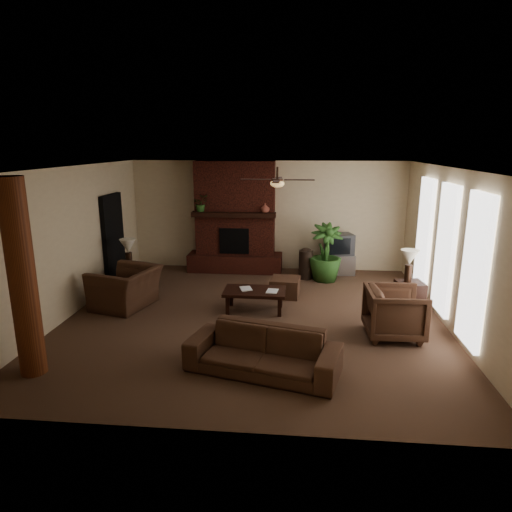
# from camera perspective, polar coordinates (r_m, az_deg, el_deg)

# --- Properties ---
(room_shell) EXTENTS (7.00, 7.00, 7.00)m
(room_shell) POSITION_cam_1_polar(r_m,az_deg,el_deg) (8.14, -0.26, 1.36)
(room_shell) COLOR brown
(room_shell) RESTS_ON ground
(fireplace) EXTENTS (2.40, 0.70, 2.80)m
(fireplace) POSITION_cam_1_polar(r_m,az_deg,el_deg) (11.42, -2.67, 3.81)
(fireplace) COLOR #542016
(fireplace) RESTS_ON ground
(windows) EXTENTS (0.08, 3.65, 2.35)m
(windows) POSITION_cam_1_polar(r_m,az_deg,el_deg) (8.73, 23.04, 0.75)
(windows) COLOR white
(windows) RESTS_ON ground
(log_column) EXTENTS (0.36, 0.36, 2.80)m
(log_column) POSITION_cam_1_polar(r_m,az_deg,el_deg) (6.89, -27.71, -2.68)
(log_column) COLOR brown
(log_column) RESTS_ON ground
(doorway) EXTENTS (0.10, 1.00, 2.10)m
(doorway) POSITION_cam_1_polar(r_m,az_deg,el_deg) (10.80, -17.77, 1.97)
(doorway) COLOR black
(doorway) RESTS_ON ground
(ceiling_fan) EXTENTS (1.35, 1.35, 0.37)m
(ceiling_fan) POSITION_cam_1_polar(r_m,az_deg,el_deg) (8.24, 2.74, 9.45)
(ceiling_fan) COLOR #311F16
(ceiling_fan) RESTS_ON ceiling
(sofa) EXTENTS (2.27, 1.16, 0.85)m
(sofa) POSITION_cam_1_polar(r_m,az_deg,el_deg) (6.48, 0.90, -11.22)
(sofa) COLOR #482E1F
(sofa) RESTS_ON ground
(armchair_left) EXTENTS (1.08, 1.38, 1.07)m
(armchair_left) POSITION_cam_1_polar(r_m,az_deg,el_deg) (9.31, -16.37, -3.11)
(armchair_left) COLOR #482E1F
(armchair_left) RESTS_ON ground
(armchair_right) EXTENTS (0.88, 0.94, 0.95)m
(armchair_right) POSITION_cam_1_polar(r_m,az_deg,el_deg) (7.92, 17.36, -6.67)
(armchair_right) COLOR #482E1F
(armchair_right) RESTS_ON ground
(coffee_table) EXTENTS (1.20, 0.70, 0.43)m
(coffee_table) POSITION_cam_1_polar(r_m,az_deg,el_deg) (8.75, -0.17, -4.72)
(coffee_table) COLOR black
(coffee_table) RESTS_ON ground
(ottoman) EXTENTS (0.66, 0.66, 0.40)m
(ottoman) POSITION_cam_1_polar(r_m,az_deg,el_deg) (9.66, 3.73, -3.99)
(ottoman) COLOR #482E1F
(ottoman) RESTS_ON ground
(tv_stand) EXTENTS (0.88, 0.55, 0.50)m
(tv_stand) POSITION_cam_1_polar(r_m,az_deg,el_deg) (11.48, 10.32, -0.98)
(tv_stand) COLOR #ACACAE
(tv_stand) RESTS_ON ground
(tv) EXTENTS (0.75, 0.67, 0.52)m
(tv) POSITION_cam_1_polar(r_m,az_deg,el_deg) (11.36, 10.60, 1.49)
(tv) COLOR #333336
(tv) RESTS_ON tv_stand
(floor_vase) EXTENTS (0.34, 0.34, 0.77)m
(floor_vase) POSITION_cam_1_polar(r_m,az_deg,el_deg) (10.89, 6.41, -0.68)
(floor_vase) COLOR black
(floor_vase) RESTS_ON ground
(floor_plant) EXTENTS (1.08, 1.52, 0.77)m
(floor_plant) POSITION_cam_1_polar(r_m,az_deg,el_deg) (10.81, 8.85, -1.13)
(floor_plant) COLOR #2C5522
(floor_plant) RESTS_ON ground
(side_table_left) EXTENTS (0.56, 0.56, 0.55)m
(side_table_left) POSITION_cam_1_polar(r_m,az_deg,el_deg) (10.26, -15.47, -2.95)
(side_table_left) COLOR black
(side_table_left) RESTS_ON ground
(lamp_left) EXTENTS (0.46, 0.46, 0.65)m
(lamp_left) POSITION_cam_1_polar(r_m,az_deg,el_deg) (10.10, -16.04, 1.00)
(lamp_left) COLOR #311F16
(lamp_left) RESTS_ON side_table_left
(side_table_right) EXTENTS (0.56, 0.56, 0.55)m
(side_table_right) POSITION_cam_1_polar(r_m,az_deg,el_deg) (9.41, 19.02, -4.77)
(side_table_right) COLOR black
(side_table_right) RESTS_ON ground
(lamp_right) EXTENTS (0.37, 0.37, 0.65)m
(lamp_right) POSITION_cam_1_polar(r_m,az_deg,el_deg) (9.21, 19.02, -0.47)
(lamp_right) COLOR #311F16
(lamp_right) RESTS_ON side_table_right
(mantel_plant) EXTENTS (0.50, 0.52, 0.33)m
(mantel_plant) POSITION_cam_1_polar(r_m,az_deg,el_deg) (11.26, -7.05, 6.50)
(mantel_plant) COLOR #2C5522
(mantel_plant) RESTS_ON fireplace
(mantel_vase) EXTENTS (0.27, 0.28, 0.22)m
(mantel_vase) POSITION_cam_1_polar(r_m,az_deg,el_deg) (11.03, 1.17, 6.16)
(mantel_vase) COLOR #994E3D
(mantel_vase) RESTS_ON fireplace
(book_a) EXTENTS (0.21, 0.09, 0.29)m
(book_a) POSITION_cam_1_polar(r_m,az_deg,el_deg) (8.69, -2.00, -3.45)
(book_a) COLOR #999999
(book_a) RESTS_ON coffee_table
(book_b) EXTENTS (0.21, 0.05, 0.29)m
(book_b) POSITION_cam_1_polar(r_m,az_deg,el_deg) (8.60, 1.39, -3.63)
(book_b) COLOR #999999
(book_b) RESTS_ON coffee_table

